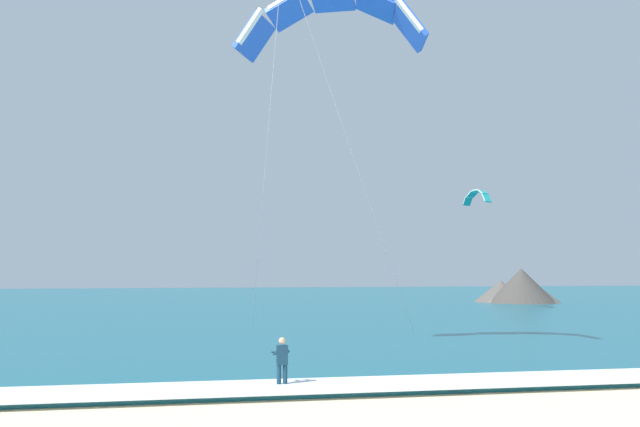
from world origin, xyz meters
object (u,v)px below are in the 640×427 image
at_px(kite_primary, 331,15).
at_px(kite_distant, 477,195).
at_px(kitesurfer, 282,361).
at_px(surfboard, 282,391).

relative_size(kite_primary, kite_distant, 4.08).
height_order(kitesurfer, kite_distant, kite_distant).
xyz_separation_m(kite_primary, kite_distant, (19.48, 28.82, -4.86)).
bearing_deg(surfboard, kite_primary, 67.90).
height_order(kitesurfer, kite_primary, kite_primary).
height_order(surfboard, kite_distant, kite_distant).
relative_size(surfboard, kitesurfer, 0.84).
relative_size(kitesurfer, kite_distant, 0.45).
xyz_separation_m(surfboard, kitesurfer, (-0.00, 0.02, 0.91)).
distance_m(surfboard, kite_primary, 17.65).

